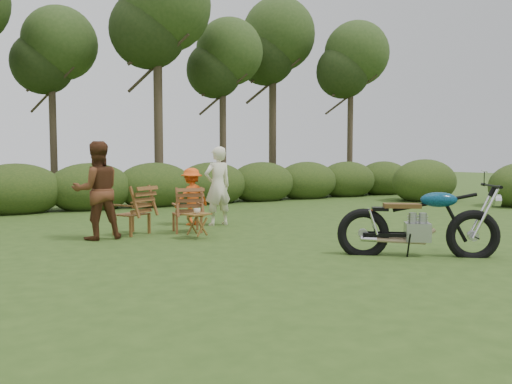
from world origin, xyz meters
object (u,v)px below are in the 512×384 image
adult_b (98,239)px  lawn_chair_right (187,232)px  child (192,225)px  adult_a (218,225)px  lawn_chair_left (132,234)px  cup (197,211)px  side_table (197,226)px  motorcycle (417,256)px

adult_b → lawn_chair_right: bearing=179.4°
child → adult_a: bearing=136.4°
lawn_chair_right → lawn_chair_left: 1.12m
lawn_chair_right → adult_b: size_ratio=0.50×
cup → adult_a: 2.00m
lawn_chair_right → adult_b: 1.82m
adult_a → adult_b: bearing=9.7°
lawn_chair_right → child: bearing=-105.7°
side_table → adult_a: 1.91m
motorcycle → side_table: bearing=162.6°
adult_a → child: 0.60m
cup → adult_a: bearing=51.7°
lawn_chair_left → adult_a: (2.10, 0.32, 0.00)m
adult_a → adult_b: size_ratio=0.97×
lawn_chair_right → adult_b: adult_b is taller
adult_b → child: size_ratio=1.42×
motorcycle → adult_a: bearing=141.0°
motorcycle → child: size_ratio=1.79×
side_table → child: size_ratio=0.37×
lawn_chair_left → child: child is taller
lawn_chair_left → adult_b: (-0.73, -0.27, 0.00)m
side_table → adult_b: 1.89m
lawn_chair_right → side_table: (-0.17, -0.87, 0.24)m
adult_b → cup: bearing=150.6°
cup → adult_a: (1.19, 1.51, -0.54)m
lawn_chair_right → lawn_chair_left: (-1.09, 0.28, 0.00)m
motorcycle → lawn_chair_left: bearing=163.6°
lawn_chair_right → adult_a: (1.01, 0.61, 0.00)m
lawn_chair_left → cup: bearing=97.6°
cup → motorcycle: bearing=-55.1°
child → lawn_chair_right: bearing=51.9°
side_table → motorcycle: bearing=-55.4°
lawn_chair_right → cup: 1.06m
motorcycle → lawn_chair_left: size_ratio=2.40×
lawn_chair_left → child: 1.73m
cup → child: child is taller
adult_a → child: size_ratio=1.37×
adult_a → adult_b: adult_b is taller
adult_a → child: bearing=-36.2°
lawn_chair_right → lawn_chair_left: bearing=-1.8°
adult_a → cup: bearing=49.6°
side_table → child: 1.96m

